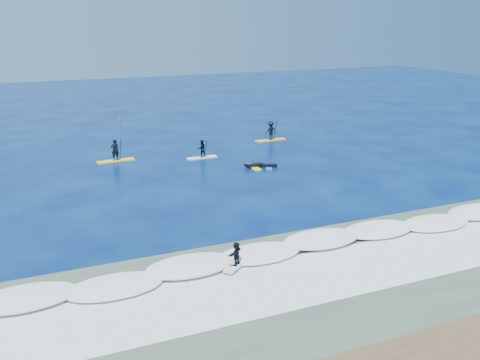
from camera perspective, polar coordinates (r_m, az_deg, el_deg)
name	(u,v)px	position (r m, az deg, el deg)	size (l,w,h in m)	color
ground	(240,196)	(38.89, -0.03, -1.69)	(160.00, 160.00, 0.00)	#030F41
shallow_water	(350,279)	(27.59, 11.70, -10.32)	(90.00, 13.00, 0.01)	#3D5343
breaking_wave	(310,248)	(30.59, 7.44, -7.25)	(40.00, 6.00, 0.30)	white
whitewater	(339,271)	(28.32, 10.54, -9.50)	(34.00, 5.00, 0.02)	silver
sup_paddler_left	(115,153)	(49.17, -13.16, 2.78)	(3.39, 1.01, 2.35)	yellow
sup_paddler_center	(202,150)	(49.10, -4.10, 3.17)	(2.80, 0.72, 1.96)	white
sup_paddler_right	(271,132)	(56.01, 3.29, 5.14)	(3.41, 0.98, 2.37)	yellow
prone_paddler_near	(253,166)	(46.01, 1.45, 1.51)	(1.74, 2.20, 0.46)	#FBF41B
prone_paddler_far	(269,166)	(46.05, 3.07, 1.48)	(1.47, 1.95, 0.40)	blue
wave_surfer	(236,255)	(27.71, -0.40, -8.04)	(1.79, 1.53, 1.35)	silver
marker_buoy	(119,120)	(67.39, -12.76, 6.24)	(0.27, 0.27, 0.64)	#DB5113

